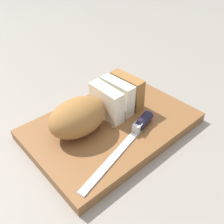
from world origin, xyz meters
The scene contains 6 objects.
ground_plane centered at (0.00, 0.00, 0.00)m, with size 3.00×3.00×0.00m, color gray.
cutting_board centered at (0.00, 0.00, 0.01)m, with size 0.40×0.27×0.03m, color brown.
bread_loaf centered at (-0.03, 0.03, 0.07)m, with size 0.25×0.10×0.08m.
bread_knife centered at (0.02, -0.07, 0.04)m, with size 0.26×0.08×0.02m.
crumb_near_knife centered at (0.01, -0.06, 0.03)m, with size 0.01×0.01×0.01m, color tan.
crumb_near_loaf centered at (-0.02, -0.02, 0.03)m, with size 0.01×0.01×0.01m, color tan.
Camera 1 is at (-0.32, -0.35, 0.41)m, focal length 39.78 mm.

